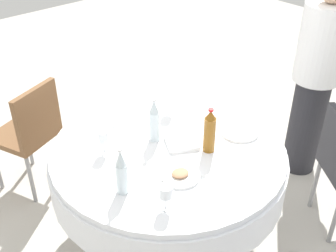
{
  "coord_description": "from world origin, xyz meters",
  "views": [
    {
      "loc": [
        -1.34,
        -1.52,
        2.21
      ],
      "look_at": [
        0.0,
        0.0,
        0.88
      ],
      "focal_mm": 45.16,
      "sensor_mm": 36.0,
      "label": 1
    }
  ],
  "objects_px": {
    "bottle_clear_right": "(122,173)",
    "chair_front": "(30,129)",
    "bottle_clear_outer": "(154,121)",
    "plate_north": "(180,175)",
    "person_outer": "(316,78)",
    "wine_glass_near": "(103,138)",
    "wine_glass_mid": "(169,98)",
    "plate_east": "(239,132)",
    "wine_glass_far": "(166,193)",
    "bottle_amber_left": "(210,131)",
    "dining_table": "(168,166)"
  },
  "relations": [
    {
      "from": "chair_front",
      "to": "wine_glass_near",
      "type": "bearing_deg",
      "value": -105.21
    },
    {
      "from": "bottle_amber_left",
      "to": "wine_glass_mid",
      "type": "height_order",
      "value": "bottle_amber_left"
    },
    {
      "from": "bottle_clear_right",
      "to": "wine_glass_mid",
      "type": "relative_size",
      "value": 1.75
    },
    {
      "from": "wine_glass_near",
      "to": "wine_glass_mid",
      "type": "height_order",
      "value": "wine_glass_mid"
    },
    {
      "from": "bottle_clear_outer",
      "to": "bottle_amber_left",
      "type": "distance_m",
      "value": 0.33
    },
    {
      "from": "person_outer",
      "to": "plate_north",
      "type": "bearing_deg",
      "value": -79.21
    },
    {
      "from": "wine_glass_mid",
      "to": "chair_front",
      "type": "bearing_deg",
      "value": 131.07
    },
    {
      "from": "wine_glass_mid",
      "to": "plate_north",
      "type": "relative_size",
      "value": 0.73
    },
    {
      "from": "bottle_clear_right",
      "to": "wine_glass_near",
      "type": "height_order",
      "value": "bottle_clear_right"
    },
    {
      "from": "plate_east",
      "to": "wine_glass_mid",
      "type": "bearing_deg",
      "value": 109.78
    },
    {
      "from": "bottle_clear_outer",
      "to": "bottle_clear_right",
      "type": "bearing_deg",
      "value": -149.52
    },
    {
      "from": "dining_table",
      "to": "wine_glass_near",
      "type": "bearing_deg",
      "value": 148.06
    },
    {
      "from": "dining_table",
      "to": "bottle_clear_right",
      "type": "xyz_separation_m",
      "value": [
        -0.44,
        -0.14,
        0.27
      ]
    },
    {
      "from": "plate_east",
      "to": "plate_north",
      "type": "bearing_deg",
      "value": -173.16
    },
    {
      "from": "bottle_clear_outer",
      "to": "wine_glass_far",
      "type": "relative_size",
      "value": 2.05
    },
    {
      "from": "bottle_clear_outer",
      "to": "wine_glass_mid",
      "type": "relative_size",
      "value": 1.81
    },
    {
      "from": "plate_east",
      "to": "person_outer",
      "type": "distance_m",
      "value": 0.88
    },
    {
      "from": "person_outer",
      "to": "chair_front",
      "type": "bearing_deg",
      "value": -118.15
    },
    {
      "from": "bottle_amber_left",
      "to": "bottle_clear_right",
      "type": "bearing_deg",
      "value": 175.78
    },
    {
      "from": "bottle_clear_outer",
      "to": "bottle_amber_left",
      "type": "bearing_deg",
      "value": -60.54
    },
    {
      "from": "wine_glass_mid",
      "to": "plate_north",
      "type": "bearing_deg",
      "value": -126.43
    },
    {
      "from": "wine_glass_near",
      "to": "wine_glass_far",
      "type": "height_order",
      "value": "wine_glass_near"
    },
    {
      "from": "bottle_clear_outer",
      "to": "plate_north",
      "type": "xyz_separation_m",
      "value": [
        -0.12,
        -0.36,
        -0.12
      ]
    },
    {
      "from": "bottle_clear_outer",
      "to": "plate_north",
      "type": "distance_m",
      "value": 0.4
    },
    {
      "from": "wine_glass_mid",
      "to": "dining_table",
      "type": "bearing_deg",
      "value": -132.54
    },
    {
      "from": "person_outer",
      "to": "bottle_clear_right",
      "type": "bearing_deg",
      "value": -83.53
    },
    {
      "from": "wine_glass_mid",
      "to": "bottle_clear_outer",
      "type": "bearing_deg",
      "value": -147.14
    },
    {
      "from": "dining_table",
      "to": "bottle_amber_left",
      "type": "bearing_deg",
      "value": -51.23
    },
    {
      "from": "wine_glass_far",
      "to": "chair_front",
      "type": "xyz_separation_m",
      "value": [
        -0.06,
        1.42,
        -0.32
      ]
    },
    {
      "from": "dining_table",
      "to": "bottle_clear_right",
      "type": "distance_m",
      "value": 0.53
    },
    {
      "from": "plate_east",
      "to": "chair_front",
      "type": "height_order",
      "value": "chair_front"
    },
    {
      "from": "bottle_amber_left",
      "to": "bottle_clear_outer",
      "type": "bearing_deg",
      "value": 119.46
    },
    {
      "from": "wine_glass_near",
      "to": "wine_glass_mid",
      "type": "distance_m",
      "value": 0.58
    },
    {
      "from": "wine_glass_far",
      "to": "plate_north",
      "type": "height_order",
      "value": "wine_glass_far"
    },
    {
      "from": "wine_glass_mid",
      "to": "chair_front",
      "type": "distance_m",
      "value": 1.06
    },
    {
      "from": "bottle_amber_left",
      "to": "person_outer",
      "type": "relative_size",
      "value": 0.18
    },
    {
      "from": "dining_table",
      "to": "bottle_amber_left",
      "type": "height_order",
      "value": "bottle_amber_left"
    },
    {
      "from": "plate_east",
      "to": "bottle_clear_right",
      "type": "bearing_deg",
      "value": 177.1
    },
    {
      "from": "bottle_clear_outer",
      "to": "person_outer",
      "type": "relative_size",
      "value": 0.18
    },
    {
      "from": "wine_glass_near",
      "to": "bottle_clear_outer",
      "type": "bearing_deg",
      "value": -17.03
    },
    {
      "from": "bottle_clear_right",
      "to": "chair_front",
      "type": "height_order",
      "value": "bottle_clear_right"
    },
    {
      "from": "bottle_amber_left",
      "to": "chair_front",
      "type": "bearing_deg",
      "value": 114.38
    },
    {
      "from": "wine_glass_mid",
      "to": "wine_glass_far",
      "type": "height_order",
      "value": "wine_glass_mid"
    },
    {
      "from": "person_outer",
      "to": "chair_front",
      "type": "relative_size",
      "value": 1.79
    },
    {
      "from": "plate_east",
      "to": "chair_front",
      "type": "bearing_deg",
      "value": 124.09
    },
    {
      "from": "bottle_clear_outer",
      "to": "wine_glass_near",
      "type": "xyz_separation_m",
      "value": [
        -0.3,
        0.09,
        -0.03
      ]
    },
    {
      "from": "bottle_clear_right",
      "to": "plate_east",
      "type": "bearing_deg",
      "value": -2.9
    },
    {
      "from": "wine_glass_near",
      "to": "plate_east",
      "type": "xyz_separation_m",
      "value": [
        0.74,
        -0.38,
        -0.09
      ]
    },
    {
      "from": "wine_glass_near",
      "to": "plate_north",
      "type": "bearing_deg",
      "value": -68.49
    },
    {
      "from": "wine_glass_far",
      "to": "plate_north",
      "type": "bearing_deg",
      "value": 30.23
    }
  ]
}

